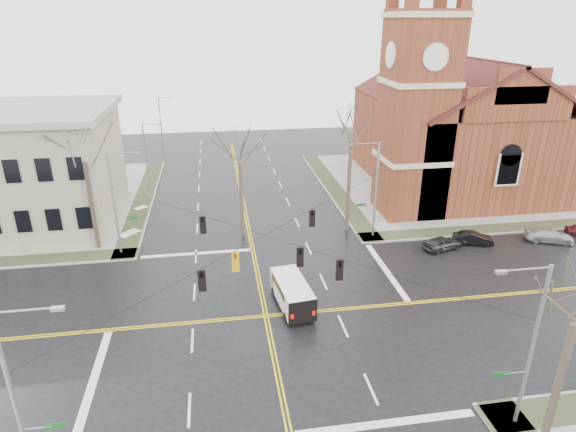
{
  "coord_description": "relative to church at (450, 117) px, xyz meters",
  "views": [
    {
      "loc": [
        -2.87,
        -28.18,
        19.21
      ],
      "look_at": [
        2.5,
        6.0,
        4.93
      ],
      "focal_mm": 30.0,
      "sensor_mm": 36.0,
      "label": 1
    }
  ],
  "objects": [
    {
      "name": "parked_car_b",
      "position": [
        -4.7,
        -16.26,
        -7.86
      ],
      "size": [
        3.71,
        2.08,
        1.16
      ],
      "primitive_type": "imported",
      "rotation": [
        0.0,
        0.0,
        1.31
      ],
      "color": "black",
      "rests_on": "ground"
    },
    {
      "name": "tree_ne",
      "position": [
        -15.31,
        -11.46,
        1.05
      ],
      "size": [
        4.0,
        4.0,
        13.13
      ],
      "color": "#393024",
      "rests_on": "ground"
    },
    {
      "name": "signal_pole_nw",
      "position": [
        -36.09,
        -13.28,
        -3.48
      ],
      "size": [
        2.75,
        0.22,
        9.0
      ],
      "color": "gray",
      "rests_on": "ground"
    },
    {
      "name": "parked_car_a",
      "position": [
        -8.01,
        -16.87,
        -7.82
      ],
      "size": [
        3.86,
        2.35,
        1.23
      ],
      "primitive_type": "imported",
      "rotation": [
        0.0,
        0.0,
        1.84
      ],
      "color": "black",
      "rests_on": "ground"
    },
    {
      "name": "streetlight_north_b",
      "position": [
        -35.42,
        23.22,
        -3.97
      ],
      "size": [
        2.3,
        0.2,
        8.0
      ],
      "color": "gray",
      "rests_on": "ground"
    },
    {
      "name": "sidewalks",
      "position": [
        -24.76,
        -24.78,
        -8.36
      ],
      "size": [
        80.0,
        80.0,
        0.17
      ],
      "color": "gray",
      "rests_on": "ground"
    },
    {
      "name": "ground",
      "position": [
        -24.76,
        -24.78,
        -8.43
      ],
      "size": [
        120.0,
        120.0,
        0.0
      ],
      "primitive_type": "plane",
      "color": "black",
      "rests_on": "ground"
    },
    {
      "name": "signal_pole_se",
      "position": [
        -13.44,
        -36.28,
        -3.48
      ],
      "size": [
        2.75,
        0.22,
        9.0
      ],
      "color": "gray",
      "rests_on": "ground"
    },
    {
      "name": "church",
      "position": [
        0.0,
        0.0,
        0.0
      ],
      "size": [
        24.28,
        27.48,
        27.5
      ],
      "color": "brown",
      "rests_on": "ground"
    },
    {
      "name": "signal_pole_ne",
      "position": [
        -13.44,
        -13.28,
        -3.48
      ],
      "size": [
        2.75,
        0.22,
        9.0
      ],
      "color": "gray",
      "rests_on": "ground"
    },
    {
      "name": "cargo_van",
      "position": [
        -22.79,
        -23.66,
        -7.26
      ],
      "size": [
        2.62,
        5.4,
        1.98
      ],
      "rotation": [
        0.0,
        0.0,
        0.12
      ],
      "color": "white",
      "rests_on": "ground"
    },
    {
      "name": "parked_car_c",
      "position": [
        2.5,
        -16.82,
        -7.82
      ],
      "size": [
        4.57,
        3.12,
        1.23
      ],
      "primitive_type": "imported",
      "rotation": [
        0.0,
        0.0,
        1.21
      ],
      "color": "#9F9FA1",
      "rests_on": "ground"
    },
    {
      "name": "civic_building_a",
      "position": [
        -46.76,
        -4.78,
        -2.93
      ],
      "size": [
        18.0,
        14.0,
        11.0
      ],
      "primitive_type": "cube",
      "color": "gray",
      "rests_on": "ground"
    },
    {
      "name": "tree_nw_near",
      "position": [
        -25.42,
        -11.15,
        -0.82
      ],
      "size": [
        4.0,
        4.0,
        10.5
      ],
      "color": "#393024",
      "rests_on": "ground"
    },
    {
      "name": "span_wires",
      "position": [
        -24.76,
        -24.78,
        -2.23
      ],
      "size": [
        23.02,
        23.02,
        0.03
      ],
      "color": "black",
      "rests_on": "ground"
    },
    {
      "name": "streetlight_north_a",
      "position": [
        -35.42,
        3.22,
        -3.97
      ],
      "size": [
        2.3,
        0.2,
        8.0
      ],
      "color": "gray",
      "rests_on": "ground"
    },
    {
      "name": "road_markings",
      "position": [
        -24.76,
        -24.78,
        -8.43
      ],
      "size": [
        100.0,
        100.0,
        0.01
      ],
      "color": "gold",
      "rests_on": "ground"
    },
    {
      "name": "tree_nw_far",
      "position": [
        -38.42,
        -11.96,
        0.14
      ],
      "size": [
        4.0,
        4.0,
        11.86
      ],
      "color": "#393024",
      "rests_on": "ground"
    },
    {
      "name": "traffic_signals",
      "position": [
        -24.76,
        -25.45,
        -2.98
      ],
      "size": [
        8.21,
        8.26,
        1.3
      ],
      "color": "black",
      "rests_on": "ground"
    },
    {
      "name": "signal_pole_sw",
      "position": [
        -36.09,
        -36.28,
        -3.48
      ],
      "size": [
        2.75,
        0.22,
        9.0
      ],
      "color": "gray",
      "rests_on": "ground"
    }
  ]
}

